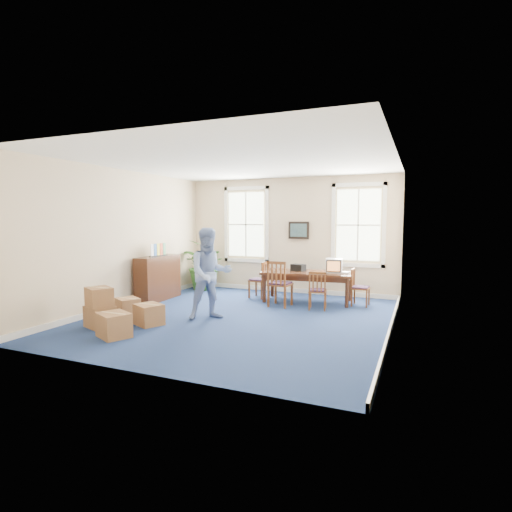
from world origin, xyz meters
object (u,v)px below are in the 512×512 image
at_px(chair_near_left, 280,283).
at_px(credenza, 158,278).
at_px(crt_tv, 334,266).
at_px(man, 210,274).
at_px(conference_table, 307,287).
at_px(potted_plant, 206,265).
at_px(cardboard_boxes, 112,306).

xyz_separation_m(chair_near_left, credenza, (-3.11, -0.50, 0.03)).
distance_m(crt_tv, chair_near_left, 1.42).
relative_size(crt_tv, man, 0.22).
distance_m(conference_table, chair_near_left, 0.89).
bearing_deg(crt_tv, potted_plant, 165.06).
height_order(man, cardboard_boxes, man).
height_order(potted_plant, cardboard_boxes, potted_plant).
distance_m(conference_table, potted_plant, 3.23).
bearing_deg(credenza, potted_plant, 75.81).
xyz_separation_m(man, cardboard_boxes, (-1.44, -1.26, -0.54)).
xyz_separation_m(conference_table, chair_near_left, (-0.45, -0.75, 0.17)).
bearing_deg(cardboard_boxes, conference_table, 52.82).
height_order(man, potted_plant, man).
xyz_separation_m(potted_plant, cardboard_boxes, (0.35, -4.24, -0.33)).
bearing_deg(chair_near_left, cardboard_boxes, 55.85).
relative_size(credenza, potted_plant, 1.00).
bearing_deg(credenza, conference_table, 17.55).
xyz_separation_m(man, credenza, (-2.18, 1.21, -0.37)).
bearing_deg(man, chair_near_left, 18.91).
relative_size(chair_near_left, potted_plant, 0.75).
bearing_deg(man, credenza, 108.52).
distance_m(chair_near_left, credenza, 3.15).
distance_m(chair_near_left, man, 1.99).
height_order(crt_tv, potted_plant, potted_plant).
height_order(man, credenza, man).
bearing_deg(crt_tv, cardboard_boxes, -140.65).
relative_size(potted_plant, cardboard_boxes, 1.04).
bearing_deg(conference_table, chair_near_left, -126.32).
relative_size(conference_table, crt_tv, 5.30).
bearing_deg(cardboard_boxes, crt_tv, 47.36).
height_order(conference_table, crt_tv, crt_tv).
distance_m(chair_near_left, cardboard_boxes, 3.80).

